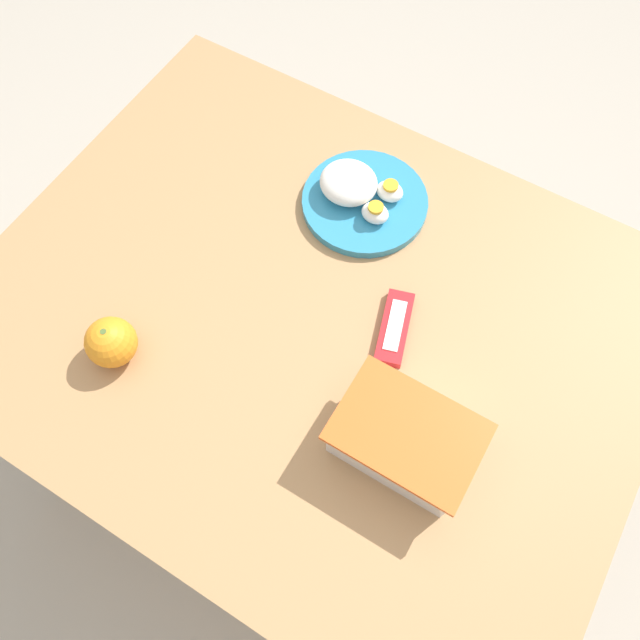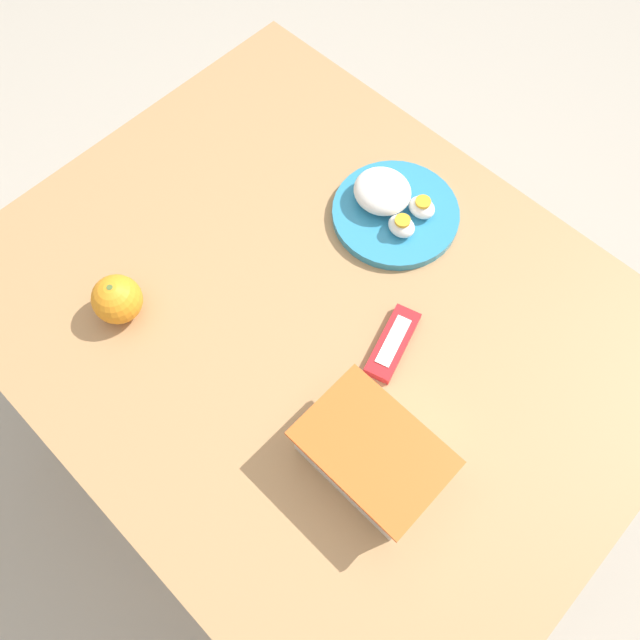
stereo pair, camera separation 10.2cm
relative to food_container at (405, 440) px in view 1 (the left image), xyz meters
The scene contains 6 objects.
ground_plane 0.80m from the food_container, 27.65° to the right, with size 10.00×10.00×0.00m, color #B2A899.
table 0.30m from the food_container, 27.65° to the right, with size 1.14×0.90×0.72m.
food_container is the anchor object (origin of this frame).
orange_fruit 0.48m from the food_container, 11.88° to the left, with size 0.08×0.08×0.08m.
rice_plate 0.46m from the food_container, 52.86° to the right, with size 0.23×0.23×0.07m.
candy_bar 0.20m from the food_container, 58.71° to the right, with size 0.08×0.14×0.02m.
Camera 1 is at (-0.25, 0.39, 1.66)m, focal length 35.00 mm.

